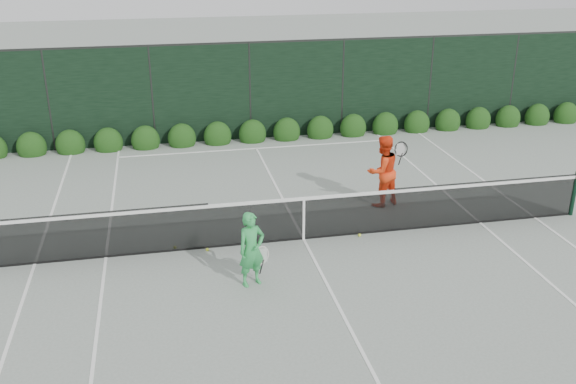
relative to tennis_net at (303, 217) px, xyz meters
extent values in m
plane|color=gray|center=(0.02, 0.00, -0.53)|extent=(80.00, 80.00, 0.00)
cylinder|color=black|center=(6.42, 0.00, 0.00)|extent=(0.10, 0.10, 1.07)
cube|color=black|center=(-4.18, 0.00, -0.02)|extent=(4.40, 0.01, 1.02)
cube|color=black|center=(0.02, 0.00, -0.05)|extent=(4.00, 0.01, 0.96)
cube|color=black|center=(4.22, 0.00, -0.02)|extent=(4.40, 0.01, 1.02)
cube|color=white|center=(0.02, 0.00, 0.41)|extent=(12.80, 0.03, 0.07)
cube|color=black|center=(0.02, 0.00, -0.51)|extent=(12.80, 0.02, 0.04)
cube|color=white|center=(0.02, 0.00, -0.07)|extent=(0.05, 0.03, 0.91)
imported|color=green|center=(-1.34, -1.64, 0.19)|extent=(0.61, 0.51, 1.44)
torus|color=silver|center=(-1.14, -1.54, -0.01)|extent=(0.30, 0.10, 0.30)
cylinder|color=black|center=(-1.14, -1.54, -0.25)|extent=(0.10, 0.03, 0.30)
imported|color=#FF3E15|center=(2.28, 1.47, 0.34)|extent=(1.01, 0.90, 1.74)
torus|color=black|center=(2.63, 1.27, 0.92)|extent=(0.30, 0.11, 0.30)
cylinder|color=black|center=(2.63, 1.27, 0.68)|extent=(0.10, 0.03, 0.30)
cube|color=white|center=(-5.46, 0.00, -0.53)|extent=(0.06, 23.77, 0.01)
cube|color=white|center=(5.51, 0.00, -0.53)|extent=(0.06, 23.77, 0.01)
cube|color=white|center=(-4.09, 0.00, -0.53)|extent=(0.06, 23.77, 0.01)
cube|color=white|center=(4.14, 0.00, -0.53)|extent=(0.06, 23.77, 0.01)
cube|color=white|center=(0.02, 11.88, -0.53)|extent=(11.03, 0.06, 0.01)
cube|color=white|center=(0.02, 6.40, -0.53)|extent=(8.23, 0.06, 0.01)
cube|color=white|center=(0.02, 0.00, -0.53)|extent=(0.06, 12.80, 0.01)
cube|color=black|center=(0.02, 7.50, 0.97)|extent=(32.00, 0.06, 3.00)
cube|color=#262826|center=(0.02, 7.50, 2.50)|extent=(32.00, 0.06, 0.06)
cylinder|color=#262826|center=(-5.98, 7.50, 0.97)|extent=(0.08, 0.08, 3.00)
cylinder|color=#262826|center=(-2.98, 7.50, 0.97)|extent=(0.08, 0.08, 3.00)
cylinder|color=#262826|center=(0.02, 7.50, 0.97)|extent=(0.08, 0.08, 3.00)
cylinder|color=#262826|center=(3.02, 7.50, 0.97)|extent=(0.08, 0.08, 3.00)
cylinder|color=#262826|center=(6.02, 7.50, 0.97)|extent=(0.08, 0.08, 3.00)
cylinder|color=#262826|center=(9.02, 7.50, 0.97)|extent=(0.08, 0.08, 3.00)
ellipsoid|color=#0F350E|center=(-6.58, 7.15, -0.30)|extent=(0.86, 0.65, 0.94)
ellipsoid|color=#0F350E|center=(-5.48, 7.15, -0.30)|extent=(0.86, 0.65, 0.94)
ellipsoid|color=#0F350E|center=(-4.38, 7.15, -0.30)|extent=(0.86, 0.65, 0.94)
ellipsoid|color=#0F350E|center=(-3.28, 7.15, -0.30)|extent=(0.86, 0.65, 0.94)
ellipsoid|color=#0F350E|center=(-2.18, 7.15, -0.30)|extent=(0.86, 0.65, 0.94)
ellipsoid|color=#0F350E|center=(-1.08, 7.15, -0.30)|extent=(0.86, 0.65, 0.94)
ellipsoid|color=#0F350E|center=(0.02, 7.15, -0.30)|extent=(0.86, 0.65, 0.94)
ellipsoid|color=#0F350E|center=(1.12, 7.15, -0.30)|extent=(0.86, 0.65, 0.94)
ellipsoid|color=#0F350E|center=(2.22, 7.15, -0.30)|extent=(0.86, 0.65, 0.94)
ellipsoid|color=#0F350E|center=(3.32, 7.15, -0.30)|extent=(0.86, 0.65, 0.94)
ellipsoid|color=#0F350E|center=(4.42, 7.15, -0.30)|extent=(0.86, 0.65, 0.94)
ellipsoid|color=#0F350E|center=(5.52, 7.15, -0.30)|extent=(0.86, 0.65, 0.94)
ellipsoid|color=#0F350E|center=(6.62, 7.15, -0.30)|extent=(0.86, 0.65, 0.94)
ellipsoid|color=#0F350E|center=(7.72, 7.15, -0.30)|extent=(0.86, 0.65, 0.94)
ellipsoid|color=#0F350E|center=(8.82, 7.15, -0.30)|extent=(0.86, 0.65, 0.94)
ellipsoid|color=#0F350E|center=(9.92, 7.15, -0.30)|extent=(0.86, 0.65, 0.94)
ellipsoid|color=#0F350E|center=(11.02, 7.15, -0.30)|extent=(0.86, 0.65, 0.94)
sphere|color=#E8F736|center=(-1.04, -0.27, -0.50)|extent=(0.07, 0.07, 0.07)
sphere|color=#E8F736|center=(-2.05, -0.13, -0.50)|extent=(0.07, 0.07, 0.07)
sphere|color=#E8F736|center=(1.24, -0.12, -0.50)|extent=(0.07, 0.07, 0.07)
sphere|color=#E8F736|center=(-2.70, 0.10, -0.50)|extent=(0.07, 0.07, 0.07)
camera|label=1|loc=(-2.82, -12.06, 5.57)|focal=40.00mm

